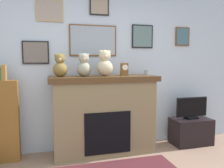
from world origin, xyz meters
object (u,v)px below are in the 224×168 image
object	(u,v)px
bookshelf	(4,119)
candle_jar	(146,73)
tv_stand	(191,131)
fireplace	(104,114)
teddy_bear_cream	(105,64)
teddy_bear_brown	(84,66)
mantel_clock	(124,69)
television	(192,108)
teddy_bear_grey	(60,66)

from	to	relation	value
bookshelf	candle_jar	size ratio (longest dim) A/B	16.21
tv_stand	candle_jar	xyz separation A→B (m)	(-0.84, 0.02, 1.03)
fireplace	teddy_bear_cream	world-z (taller)	teddy_bear_cream
candle_jar	teddy_bear_brown	distance (m)	1.01
tv_stand	teddy_bear_cream	xyz separation A→B (m)	(-1.53, 0.02, 1.17)
fireplace	mantel_clock	distance (m)	0.77
tv_stand	mantel_clock	bearing A→B (deg)	178.91
tv_stand	television	distance (m)	0.40
mantel_clock	teddy_bear_grey	xyz separation A→B (m)	(-0.98, 0.00, 0.05)
fireplace	tv_stand	size ratio (longest dim) A/B	2.48
television	teddy_bear_brown	bearing A→B (deg)	179.21
fireplace	teddy_bear_grey	bearing A→B (deg)	-178.40
television	teddy_bear_cream	bearing A→B (deg)	179.05
television	mantel_clock	world-z (taller)	mantel_clock
television	teddy_bear_brown	size ratio (longest dim) A/B	1.68
teddy_bear_cream	teddy_bear_grey	bearing A→B (deg)	179.99
television	teddy_bear_brown	xyz separation A→B (m)	(-1.85, 0.03, 0.74)
mantel_clock	teddy_bear_cream	size ratio (longest dim) A/B	0.50
fireplace	teddy_bear_brown	bearing A→B (deg)	-176.61
television	candle_jar	distance (m)	1.05
television	teddy_bear_grey	size ratio (longest dim) A/B	1.71
fireplace	candle_jar	xyz separation A→B (m)	(0.70, -0.02, 0.64)
bookshelf	mantel_clock	size ratio (longest dim) A/B	7.05
fireplace	teddy_bear_cream	distance (m)	0.78
bookshelf	teddy_bear_brown	distance (m)	1.35
bookshelf	teddy_bear_cream	distance (m)	1.64
bookshelf	teddy_bear_brown	size ratio (longest dim) A/B	4.03
teddy_bear_cream	tv_stand	bearing A→B (deg)	-0.89
television	fireplace	bearing A→B (deg)	178.39
candle_jar	teddy_bear_grey	xyz separation A→B (m)	(-1.35, -0.00, 0.11)
mantel_clock	fireplace	bearing A→B (deg)	176.69
teddy_bear_grey	teddy_bear_brown	xyz separation A→B (m)	(0.34, -0.00, 0.00)
teddy_bear_brown	teddy_bear_cream	xyz separation A→B (m)	(0.32, -0.00, 0.02)
mantel_clock	teddy_bear_cream	distance (m)	0.32
fireplace	mantel_clock	bearing A→B (deg)	-3.31
teddy_bear_cream	bookshelf	bearing A→B (deg)	176.99
bookshelf	tv_stand	size ratio (longest dim) A/B	2.08
television	candle_jar	size ratio (longest dim) A/B	6.74
candle_jar	bookshelf	bearing A→B (deg)	177.97
candle_jar	teddy_bear_cream	size ratio (longest dim) A/B	0.22
mantel_clock	tv_stand	bearing A→B (deg)	-1.09
mantel_clock	teddy_bear_brown	size ratio (longest dim) A/B	0.57
bookshelf	fireplace	bearing A→B (deg)	-2.31
teddy_bear_grey	teddy_bear_brown	bearing A→B (deg)	-0.00
tv_stand	teddy_bear_brown	world-z (taller)	teddy_bear_brown
teddy_bear_brown	tv_stand	bearing A→B (deg)	-0.74
television	tv_stand	bearing A→B (deg)	90.00
mantel_clock	candle_jar	bearing A→B (deg)	0.17
tv_stand	teddy_bear_cream	distance (m)	1.92
teddy_bear_cream	mantel_clock	bearing A→B (deg)	-0.11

